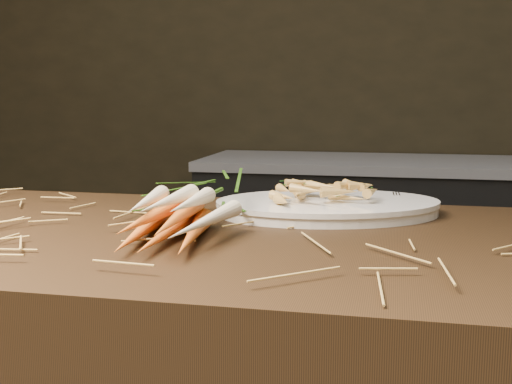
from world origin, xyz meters
TOP-DOWN VIEW (x-y plane):
  - back_counter at (0.30, 2.18)m, footprint 1.82×0.62m
  - straw_bedding at (0.00, 0.30)m, footprint 1.40×0.60m
  - root_veg_bunch at (-0.10, 0.33)m, footprint 0.19×0.47m
  - serving_platter at (0.11, 0.50)m, footprint 0.47×0.38m
  - roasted_veg_heap at (0.11, 0.50)m, footprint 0.23×0.20m
  - serving_fork at (0.26, 0.52)m, footprint 0.02×0.16m

SIDE VIEW (x-z plane):
  - back_counter at x=0.30m, z-range 0.00..0.84m
  - straw_bedding at x=0.00m, z-range 0.90..0.92m
  - serving_platter at x=0.11m, z-range 0.90..0.92m
  - serving_fork at x=0.26m, z-range 0.92..0.93m
  - root_veg_bunch at x=-0.10m, z-range 0.90..0.99m
  - roasted_veg_heap at x=0.11m, z-range 0.92..0.97m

